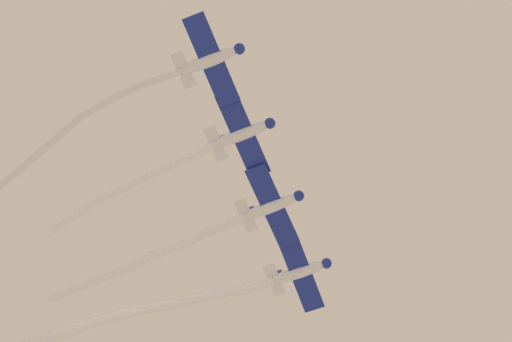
{
  "coord_description": "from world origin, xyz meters",
  "views": [
    {
      "loc": [
        11.91,
        35.69,
        5.23
      ],
      "look_at": [
        4.52,
        4.04,
        84.77
      ],
      "focal_mm": 72.16,
      "sensor_mm": 36.0,
      "label": 1
    }
  ],
  "objects_px": {
    "airplane_right_wing": "(272,206)",
    "airplane_slot": "(300,272)",
    "airplane_lead": "(211,60)",
    "airplane_left_wing": "(242,134)"
  },
  "relations": [
    {
      "from": "airplane_right_wing",
      "to": "airplane_slot",
      "type": "relative_size",
      "value": 0.98
    },
    {
      "from": "airplane_lead",
      "to": "airplane_left_wing",
      "type": "bearing_deg",
      "value": 90.5
    },
    {
      "from": "airplane_left_wing",
      "to": "airplane_slot",
      "type": "xyz_separation_m",
      "value": [
        -7.75,
        -11.37,
        0.0
      ]
    },
    {
      "from": "airplane_left_wing",
      "to": "airplane_lead",
      "type": "bearing_deg",
      "value": -89.02
    },
    {
      "from": "airplane_lead",
      "to": "airplane_slot",
      "type": "distance_m",
      "value": 20.64
    },
    {
      "from": "airplane_left_wing",
      "to": "airplane_right_wing",
      "type": "xyz_separation_m",
      "value": [
        -3.87,
        -5.68,
        -0.3
      ]
    },
    {
      "from": "airplane_lead",
      "to": "airplane_left_wing",
      "type": "xyz_separation_m",
      "value": [
        -3.87,
        -5.68,
        0.3
      ]
    },
    {
      "from": "airplane_right_wing",
      "to": "airplane_slot",
      "type": "height_order",
      "value": "airplane_slot"
    },
    {
      "from": "airplane_lead",
      "to": "airplane_right_wing",
      "type": "height_order",
      "value": "same"
    },
    {
      "from": "airplane_left_wing",
      "to": "airplane_slot",
      "type": "bearing_deg",
      "value": 90.98
    }
  ]
}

